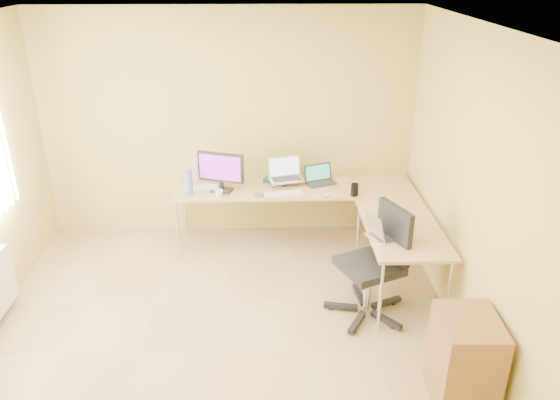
{
  "coord_description": "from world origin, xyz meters",
  "views": [
    {
      "loc": [
        0.42,
        -3.62,
        3.05
      ],
      "look_at": [
        0.55,
        1.1,
        0.9
      ],
      "focal_mm": 34.39,
      "sensor_mm": 36.0,
      "label": 1
    }
  ],
  "objects_px": {
    "laptop_center": "(286,170)",
    "office_chair": "(369,267)",
    "laptop_return": "(384,227)",
    "desk_main": "(293,215)",
    "keyboard": "(283,194)",
    "laptop_black": "(321,175)",
    "desk_return": "(399,259)",
    "desk_fan": "(197,175)",
    "mug": "(219,194)",
    "cabinet": "(464,360)",
    "monitor": "(221,172)",
    "water_bottle": "(189,182)"
  },
  "relations": [
    {
      "from": "laptop_return",
      "to": "desk_fan",
      "type": "bearing_deg",
      "value": 32.84
    },
    {
      "from": "mug",
      "to": "office_chair",
      "type": "bearing_deg",
      "value": -36.58
    },
    {
      "from": "keyboard",
      "to": "laptop_return",
      "type": "bearing_deg",
      "value": -58.65
    },
    {
      "from": "water_bottle",
      "to": "desk_fan",
      "type": "relative_size",
      "value": 1.08
    },
    {
      "from": "water_bottle",
      "to": "office_chair",
      "type": "relative_size",
      "value": 0.26
    },
    {
      "from": "keyboard",
      "to": "cabinet",
      "type": "bearing_deg",
      "value": -70.44
    },
    {
      "from": "keyboard",
      "to": "laptop_black",
      "type": "bearing_deg",
      "value": 24.38
    },
    {
      "from": "laptop_center",
      "to": "office_chair",
      "type": "relative_size",
      "value": 0.35
    },
    {
      "from": "office_chair",
      "to": "cabinet",
      "type": "distance_m",
      "value": 1.21
    },
    {
      "from": "water_bottle",
      "to": "desk_fan",
      "type": "bearing_deg",
      "value": 77.09
    },
    {
      "from": "desk_main",
      "to": "water_bottle",
      "type": "xyz_separation_m",
      "value": [
        -1.13,
        -0.21,
        0.5
      ]
    },
    {
      "from": "desk_main",
      "to": "monitor",
      "type": "height_order",
      "value": "monitor"
    },
    {
      "from": "laptop_center",
      "to": "desk_fan",
      "type": "xyz_separation_m",
      "value": [
        -0.99,
        -0.0,
        -0.05
      ]
    },
    {
      "from": "laptop_return",
      "to": "office_chair",
      "type": "xyz_separation_m",
      "value": [
        -0.13,
        -0.12,
        -0.33
      ]
    },
    {
      "from": "mug",
      "to": "water_bottle",
      "type": "distance_m",
      "value": 0.35
    },
    {
      "from": "laptop_center",
      "to": "office_chair",
      "type": "xyz_separation_m",
      "value": [
        0.7,
        -1.39,
        -0.41
      ]
    },
    {
      "from": "laptop_black",
      "to": "office_chair",
      "type": "relative_size",
      "value": 0.31
    },
    {
      "from": "keyboard",
      "to": "cabinet",
      "type": "xyz_separation_m",
      "value": [
        1.25,
        -2.19,
        -0.38
      ]
    },
    {
      "from": "water_bottle",
      "to": "office_chair",
      "type": "bearing_deg",
      "value": -33.36
    },
    {
      "from": "desk_main",
      "to": "cabinet",
      "type": "xyz_separation_m",
      "value": [
        1.13,
        -2.43,
        -0.01
      ]
    },
    {
      "from": "water_bottle",
      "to": "cabinet",
      "type": "distance_m",
      "value": 3.21
    },
    {
      "from": "laptop_center",
      "to": "desk_fan",
      "type": "height_order",
      "value": "laptop_center"
    },
    {
      "from": "desk_main",
      "to": "cabinet",
      "type": "bearing_deg",
      "value": -65.18
    },
    {
      "from": "laptop_return",
      "to": "keyboard",
      "type": "bearing_deg",
      "value": 19.14
    },
    {
      "from": "desk_return",
      "to": "mug",
      "type": "relative_size",
      "value": 14.34
    },
    {
      "from": "cabinet",
      "to": "laptop_black",
      "type": "bearing_deg",
      "value": 110.31
    },
    {
      "from": "desk_main",
      "to": "laptop_center",
      "type": "bearing_deg",
      "value": 155.65
    },
    {
      "from": "desk_main",
      "to": "water_bottle",
      "type": "height_order",
      "value": "water_bottle"
    },
    {
      "from": "laptop_center",
      "to": "desk_return",
      "type": "bearing_deg",
      "value": -56.6
    },
    {
      "from": "desk_return",
      "to": "laptop_black",
      "type": "bearing_deg",
      "value": 122.54
    },
    {
      "from": "desk_return",
      "to": "laptop_center",
      "type": "height_order",
      "value": "laptop_center"
    },
    {
      "from": "cabinet",
      "to": "laptop_center",
      "type": "bearing_deg",
      "value": 118.09
    },
    {
      "from": "laptop_return",
      "to": "desk_main",
      "type": "bearing_deg",
      "value": 8.91
    },
    {
      "from": "keyboard",
      "to": "desk_fan",
      "type": "distance_m",
      "value": 0.99
    },
    {
      "from": "desk_return",
      "to": "laptop_return",
      "type": "distance_m",
      "value": 0.57
    },
    {
      "from": "desk_return",
      "to": "mug",
      "type": "bearing_deg",
      "value": 158.48
    },
    {
      "from": "monitor",
      "to": "laptop_return",
      "type": "bearing_deg",
      "value": -17.67
    },
    {
      "from": "mug",
      "to": "desk_main",
      "type": "bearing_deg",
      "value": 20.25
    },
    {
      "from": "desk_return",
      "to": "laptop_center",
      "type": "xyz_separation_m",
      "value": [
        -1.06,
        1.04,
        0.54
      ]
    },
    {
      "from": "desk_return",
      "to": "desk_fan",
      "type": "height_order",
      "value": "desk_fan"
    },
    {
      "from": "monitor",
      "to": "mug",
      "type": "xyz_separation_m",
      "value": [
        -0.02,
        -0.18,
        -0.18
      ]
    },
    {
      "from": "laptop_center",
      "to": "cabinet",
      "type": "xyz_separation_m",
      "value": [
        1.21,
        -2.47,
        -0.55
      ]
    },
    {
      "from": "laptop_black",
      "to": "laptop_center",
      "type": "bearing_deg",
      "value": 162.01
    },
    {
      "from": "mug",
      "to": "desk_fan",
      "type": "relative_size",
      "value": 0.35
    },
    {
      "from": "desk_main",
      "to": "laptop_return",
      "type": "xyz_separation_m",
      "value": [
        0.75,
        -1.23,
        0.47
      ]
    },
    {
      "from": "monitor",
      "to": "laptop_center",
      "type": "distance_m",
      "value": 0.72
    },
    {
      "from": "monitor",
      "to": "water_bottle",
      "type": "relative_size",
      "value": 1.84
    },
    {
      "from": "laptop_return",
      "to": "cabinet",
      "type": "bearing_deg",
      "value": 175.04
    },
    {
      "from": "desk_fan",
      "to": "office_chair",
      "type": "height_order",
      "value": "office_chair"
    },
    {
      "from": "keyboard",
      "to": "desk_fan",
      "type": "relative_size",
      "value": 1.61
    }
  ]
}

